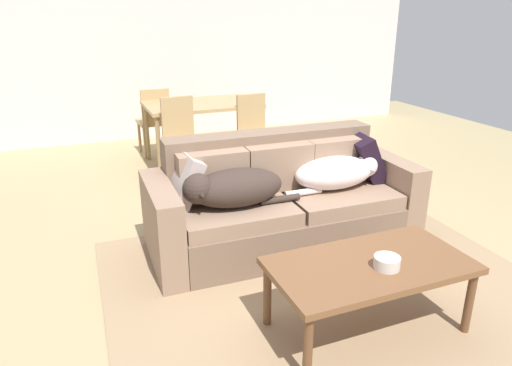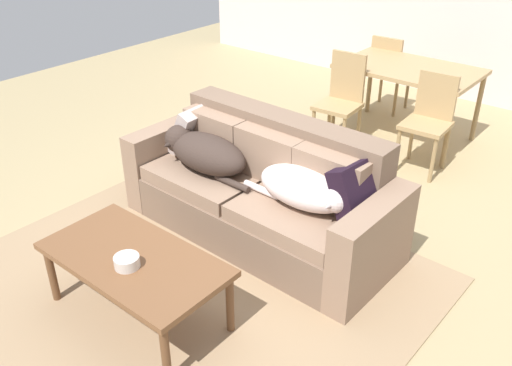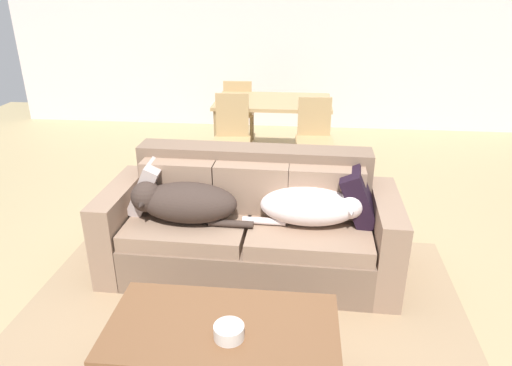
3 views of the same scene
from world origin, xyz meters
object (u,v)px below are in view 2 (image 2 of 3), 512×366
couch (263,192)px  dining_chair_near_left (342,97)px  dog_on_left_cushion (204,152)px  throw_pillow_by_left_arm (193,129)px  coffee_table (134,263)px  dining_chair_near_right (429,118)px  throw_pillow_by_right_arm (359,192)px  dining_chair_far_left (388,70)px  bowl_on_coffee_table (127,262)px  dog_on_right_cushion (305,189)px  dining_table (409,74)px

couch → dining_chair_near_left: dining_chair_near_left is taller
dog_on_left_cushion → throw_pillow_by_left_arm: (-0.32, 0.21, 0.03)m
coffee_table → dining_chair_near_right: (0.51, 3.04, 0.10)m
dog_on_left_cushion → throw_pillow_by_right_arm: 1.27m
dining_chair_far_left → bowl_on_coffee_table: bearing=94.3°
dog_on_right_cushion → dining_chair_near_left: bearing=115.8°
dog_on_right_cushion → throw_pillow_by_left_arm: throw_pillow_by_left_arm is taller
couch → bowl_on_coffee_table: bearing=-86.9°
throw_pillow_by_left_arm → couch: bearing=-4.8°
couch → dining_table: 2.37m
coffee_table → dining_chair_near_left: size_ratio=1.24×
dog_on_left_cushion → dining_chair_near_left: 1.89m
throw_pillow_by_left_arm → dining_chair_near_left: bearing=76.8°
dining_chair_far_left → dog_on_left_cushion: bearing=87.3°
throw_pillow_by_right_arm → dining_table: (-0.77, 2.32, 0.05)m
throw_pillow_by_left_arm → bowl_on_coffee_table: size_ratio=2.63×
dog_on_right_cushion → dining_table: 2.49m
dog_on_right_cushion → coffee_table: bearing=-110.7°
dining_chair_near_right → dog_on_right_cushion: bearing=-94.9°
coffee_table → dining_chair_near_right: 3.08m
dining_table → dining_chair_near_right: (0.49, -0.54, -0.18)m
dog_on_right_cushion → dining_chair_near_left: (-0.84, 1.85, -0.07)m
throw_pillow_by_left_arm → dining_chair_far_left: size_ratio=0.44×
bowl_on_coffee_table → dining_chair_near_right: size_ratio=0.17×
bowl_on_coffee_table → dining_chair_near_right: dining_chair_near_right is taller
dog_on_right_cushion → bowl_on_coffee_table: dog_on_right_cushion is taller
dog_on_left_cushion → dining_chair_near_right: size_ratio=0.98×
coffee_table → dining_chair_near_right: size_ratio=1.30×
couch → bowl_on_coffee_table: couch is taller
dog_on_right_cushion → dining_table: (-0.43, 2.45, 0.10)m
dog_on_left_cushion → couch: bearing=18.2°
dog_on_left_cushion → throw_pillow_by_left_arm: throw_pillow_by_left_arm is taller
dining_chair_far_left → dining_chair_near_left: bearing=91.3°
bowl_on_coffee_table → dog_on_left_cushion: bearing=113.5°
bowl_on_coffee_table → dining_chair_far_left: bearing=97.0°
dining_chair_near_right → couch: bearing=-108.9°
couch → dog_on_left_cushion: 0.55m
dog_on_left_cushion → dog_on_right_cushion: size_ratio=1.05×
dog_on_left_cushion → coffee_table: 1.20m
throw_pillow_by_right_arm → dining_chair_far_left: (-1.26, 2.86, -0.14)m
throw_pillow_by_right_arm → bowl_on_coffee_table: 1.55m
dining_chair_near_left → dining_chair_near_right: (0.90, 0.06, -0.01)m
coffee_table → dining_chair_far_left: (-0.47, 4.12, 0.08)m
coffee_table → dining_chair_near_right: dining_chair_near_right is taller
dog_on_left_cushion → dining_chair_near_right: dining_chair_near_right is taller
couch → dog_on_right_cushion: size_ratio=2.56×
couch → dining_chair_near_right: bearing=75.7°
couch → dining_chair_near_left: (-0.39, 1.75, 0.17)m
dining_table → dining_chair_far_left: 0.75m
dining_chair_near_right → coffee_table: bearing=-102.9°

